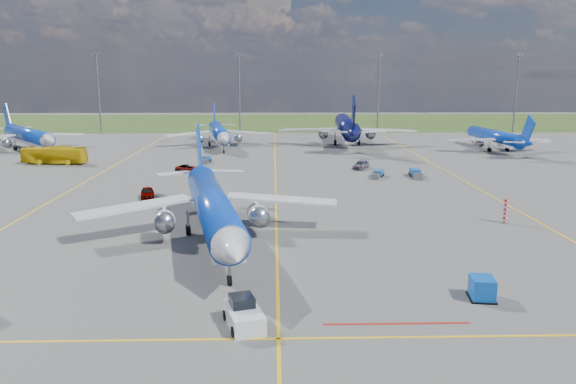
{
  "coord_description": "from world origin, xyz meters",
  "views": [
    {
      "loc": [
        -0.23,
        -53.07,
        16.46
      ],
      "look_at": [
        1.28,
        6.69,
        4.0
      ],
      "focal_mm": 35.0,
      "sensor_mm": 36.0,
      "label": 1
    }
  ],
  "objects_px": {
    "bg_jet_nw": "(30,151)",
    "baggage_tug_e": "(416,174)",
    "apron_bus": "(54,155)",
    "service_car_c": "(361,165)",
    "bg_jet_n": "(346,144)",
    "service_car_b": "(188,168)",
    "bg_jet_nnw": "(220,147)",
    "uld_container": "(482,288)",
    "bg_jet_ne": "(494,150)",
    "service_car_a": "(147,193)",
    "main_airliner": "(214,240)",
    "pushback_tug": "(244,314)",
    "baggage_tug_w": "(378,174)",
    "warning_post": "(506,210)",
    "baggage_tug_c": "(206,160)"
  },
  "relations": [
    {
      "from": "apron_bus",
      "to": "bg_jet_nw",
      "type": "bearing_deg",
      "value": 40.4
    },
    {
      "from": "uld_container",
      "to": "service_car_a",
      "type": "bearing_deg",
      "value": 139.86
    },
    {
      "from": "main_airliner",
      "to": "apron_bus",
      "type": "distance_m",
      "value": 62.08
    },
    {
      "from": "warning_post",
      "to": "bg_jet_nnw",
      "type": "relative_size",
      "value": 0.08
    },
    {
      "from": "service_car_b",
      "to": "bg_jet_nw",
      "type": "bearing_deg",
      "value": 60.37
    },
    {
      "from": "main_airliner",
      "to": "bg_jet_nnw",
      "type": "bearing_deg",
      "value": 83.29
    },
    {
      "from": "bg_jet_n",
      "to": "service_car_b",
      "type": "height_order",
      "value": "bg_jet_n"
    },
    {
      "from": "bg_jet_n",
      "to": "main_airliner",
      "type": "xyz_separation_m",
      "value": [
        -23.98,
        -81.81,
        0.0
      ]
    },
    {
      "from": "main_airliner",
      "to": "service_car_a",
      "type": "bearing_deg",
      "value": 107.17
    },
    {
      "from": "warning_post",
      "to": "bg_jet_nw",
      "type": "distance_m",
      "value": 103.05
    },
    {
      "from": "service_car_a",
      "to": "service_car_b",
      "type": "relative_size",
      "value": 0.98
    },
    {
      "from": "bg_jet_nw",
      "to": "baggage_tug_e",
      "type": "xyz_separation_m",
      "value": [
        77.7,
        -34.96,
        0.55
      ]
    },
    {
      "from": "bg_jet_n",
      "to": "pushback_tug",
      "type": "bearing_deg",
      "value": 82.4
    },
    {
      "from": "bg_jet_nw",
      "to": "baggage_tug_c",
      "type": "xyz_separation_m",
      "value": [
        41.27,
        -18.05,
        0.5
      ]
    },
    {
      "from": "apron_bus",
      "to": "service_car_c",
      "type": "height_order",
      "value": "apron_bus"
    },
    {
      "from": "apron_bus",
      "to": "bg_jet_nnw",
      "type": "bearing_deg",
      "value": -42.26
    },
    {
      "from": "bg_jet_nw",
      "to": "bg_jet_n",
      "type": "xyz_separation_m",
      "value": [
        72.12,
        11.64,
        0.0
      ]
    },
    {
      "from": "bg_jet_nnw",
      "to": "baggage_tug_c",
      "type": "relative_size",
      "value": 7.56
    },
    {
      "from": "bg_jet_nnw",
      "to": "uld_container",
      "type": "relative_size",
      "value": 17.23
    },
    {
      "from": "service_car_a",
      "to": "baggage_tug_e",
      "type": "height_order",
      "value": "service_car_a"
    },
    {
      "from": "uld_container",
      "to": "service_car_a",
      "type": "xyz_separation_m",
      "value": [
        -32.87,
        36.1,
        -0.09
      ]
    },
    {
      "from": "warning_post",
      "to": "pushback_tug",
      "type": "distance_m",
      "value": 38.42
    },
    {
      "from": "bg_jet_ne",
      "to": "baggage_tug_e",
      "type": "bearing_deg",
      "value": 48.35
    },
    {
      "from": "service_car_c",
      "to": "baggage_tug_w",
      "type": "bearing_deg",
      "value": -56.88
    },
    {
      "from": "baggage_tug_w",
      "to": "baggage_tug_e",
      "type": "relative_size",
      "value": 0.9
    },
    {
      "from": "baggage_tug_w",
      "to": "bg_jet_nw",
      "type": "bearing_deg",
      "value": 175.02
    },
    {
      "from": "baggage_tug_e",
      "to": "baggage_tug_c",
      "type": "bearing_deg",
      "value": 159.41
    },
    {
      "from": "bg_jet_nw",
      "to": "bg_jet_n",
      "type": "relative_size",
      "value": 0.8
    },
    {
      "from": "warning_post",
      "to": "baggage_tug_w",
      "type": "distance_m",
      "value": 30.7
    },
    {
      "from": "bg_jet_nw",
      "to": "service_car_c",
      "type": "relative_size",
      "value": 7.4
    },
    {
      "from": "main_airliner",
      "to": "service_car_a",
      "type": "distance_m",
      "value": 23.09
    },
    {
      "from": "apron_bus",
      "to": "service_car_a",
      "type": "height_order",
      "value": "apron_bus"
    },
    {
      "from": "pushback_tug",
      "to": "service_car_c",
      "type": "height_order",
      "value": "pushback_tug"
    },
    {
      "from": "main_airliner",
      "to": "apron_bus",
      "type": "xyz_separation_m",
      "value": [
        -35.32,
        51.02,
        1.68
      ]
    },
    {
      "from": "apron_bus",
      "to": "bg_jet_ne",
      "type": "bearing_deg",
      "value": -72.5
    },
    {
      "from": "baggage_tug_w",
      "to": "baggage_tug_c",
      "type": "xyz_separation_m",
      "value": [
        -30.08,
        16.91,
        0.0
      ]
    },
    {
      "from": "warning_post",
      "to": "main_airliner",
      "type": "bearing_deg",
      "value": -169.62
    },
    {
      "from": "bg_jet_nnw",
      "to": "service_car_c",
      "type": "relative_size",
      "value": 7.21
    },
    {
      "from": "baggage_tug_w",
      "to": "baggage_tug_c",
      "type": "bearing_deg",
      "value": 171.79
    },
    {
      "from": "baggage_tug_w",
      "to": "baggage_tug_e",
      "type": "bearing_deg",
      "value": 21.11
    },
    {
      "from": "baggage_tug_c",
      "to": "service_car_b",
      "type": "bearing_deg",
      "value": -98.69
    },
    {
      "from": "bg_jet_ne",
      "to": "baggage_tug_c",
      "type": "distance_m",
      "value": 64.46
    },
    {
      "from": "service_car_a",
      "to": "bg_jet_nnw",
      "type": "bearing_deg",
      "value": 73.06
    },
    {
      "from": "bg_jet_nnw",
      "to": "pushback_tug",
      "type": "height_order",
      "value": "bg_jet_nnw"
    },
    {
      "from": "service_car_c",
      "to": "baggage_tug_c",
      "type": "height_order",
      "value": "service_car_c"
    },
    {
      "from": "bg_jet_nw",
      "to": "bg_jet_ne",
      "type": "height_order",
      "value": "bg_jet_nw"
    },
    {
      "from": "main_airliner",
      "to": "baggage_tug_w",
      "type": "distance_m",
      "value": 42.18
    },
    {
      "from": "pushback_tug",
      "to": "baggage_tug_c",
      "type": "distance_m",
      "value": 72.96
    },
    {
      "from": "bg_jet_nw",
      "to": "warning_post",
      "type": "bearing_deg",
      "value": -77.45
    },
    {
      "from": "uld_container",
      "to": "service_car_a",
      "type": "height_order",
      "value": "uld_container"
    }
  ]
}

